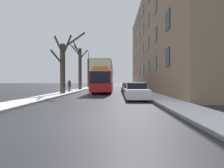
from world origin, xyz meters
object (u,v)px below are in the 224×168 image
at_px(bare_tree_left_1, 80,67).
at_px(parked_car_0, 136,92).
at_px(double_decker_bus, 104,76).
at_px(pedestrian_left_sidewalk, 69,86).
at_px(parked_car_2, 127,88).
at_px(oncoming_van, 100,82).
at_px(parked_car_1, 131,89).
at_px(bare_tree_left_2, 88,72).
at_px(bare_tree_left_0, 63,65).

relative_size(bare_tree_left_1, parked_car_0, 1.91).
distance_m(double_decker_bus, pedestrian_left_sidewalk, 5.03).
xyz_separation_m(parked_car_2, pedestrian_left_sidewalk, (-8.13, -2.28, 0.37)).
height_order(parked_car_2, oncoming_van, oncoming_van).
relative_size(parked_car_1, oncoming_van, 0.83).
bearing_deg(bare_tree_left_2, parked_car_1, -68.31).
distance_m(bare_tree_left_1, parked_car_2, 10.12).
distance_m(bare_tree_left_0, parked_car_1, 8.44).
bearing_deg(bare_tree_left_2, parked_car_2, -60.88).
relative_size(bare_tree_left_2, parked_car_1, 2.10).
distance_m(parked_car_0, parked_car_2, 11.03).
distance_m(bare_tree_left_0, parked_car_0, 9.98).
distance_m(bare_tree_left_2, oncoming_van, 3.83).
xyz_separation_m(parked_car_0, pedestrian_left_sidewalk, (-8.13, 8.75, 0.31)).
distance_m(bare_tree_left_2, parked_car_0, 27.23).
height_order(bare_tree_left_2, oncoming_van, bare_tree_left_2).
xyz_separation_m(bare_tree_left_2, parked_car_0, (8.21, -25.77, -3.12)).
distance_m(double_decker_bus, parked_car_0, 10.94).
bearing_deg(oncoming_van, parked_car_0, -78.03).
height_order(parked_car_0, parked_car_2, parked_car_0).
bearing_deg(parked_car_1, oncoming_van, 104.91).
bearing_deg(parked_car_0, oncoming_van, 101.97).
bearing_deg(double_decker_bus, pedestrian_left_sidewalk, -162.35).
height_order(bare_tree_left_0, parked_car_0, bare_tree_left_0).
relative_size(parked_car_0, parked_car_1, 1.06).
height_order(bare_tree_left_0, bare_tree_left_2, bare_tree_left_2).
bearing_deg(parked_car_2, bare_tree_left_0, -144.56).
height_order(bare_tree_left_0, parked_car_2, bare_tree_left_0).
height_order(bare_tree_left_2, parked_car_0, bare_tree_left_2).
relative_size(oncoming_van, pedestrian_left_sidewalk, 2.73).
height_order(parked_car_0, oncoming_van, oncoming_van).
height_order(double_decker_bus, parked_car_2, double_decker_bus).
bearing_deg(double_decker_bus, parked_car_1, -55.29).
xyz_separation_m(bare_tree_left_1, double_decker_bus, (4.64, -5.65, -1.74)).
bearing_deg(bare_tree_left_1, parked_car_0, -62.76).
bearing_deg(bare_tree_left_0, parked_car_0, -34.01).
distance_m(parked_car_0, parked_car_1, 5.12).
bearing_deg(oncoming_van, double_decker_bus, -83.09).
xyz_separation_m(bare_tree_left_2, pedestrian_left_sidewalk, (0.08, -17.03, -2.81)).
bearing_deg(bare_tree_left_0, bare_tree_left_2, 90.73).
relative_size(bare_tree_left_0, pedestrian_left_sidewalk, 4.07).
xyz_separation_m(parked_car_1, oncoming_van, (-5.34, 20.04, 0.71)).
relative_size(bare_tree_left_0, oncoming_van, 1.49).
bearing_deg(pedestrian_left_sidewalk, bare_tree_left_0, -165.95).
distance_m(bare_tree_left_0, bare_tree_left_2, 20.41).
height_order(bare_tree_left_1, bare_tree_left_2, bare_tree_left_2).
relative_size(bare_tree_left_2, parked_car_0, 1.99).
relative_size(bare_tree_left_0, parked_car_1, 1.80).
bearing_deg(bare_tree_left_0, bare_tree_left_1, 91.16).
relative_size(bare_tree_left_2, parked_car_2, 2.21).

